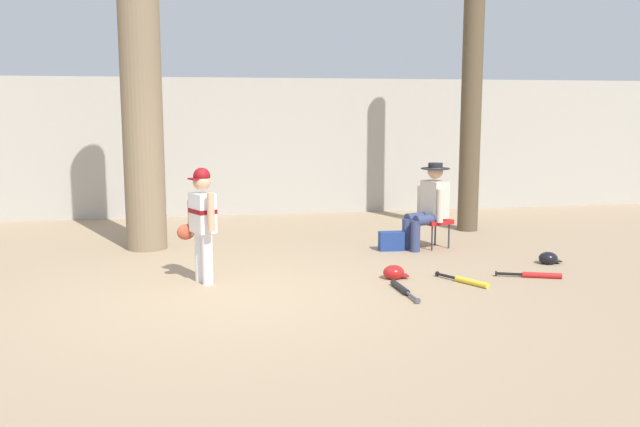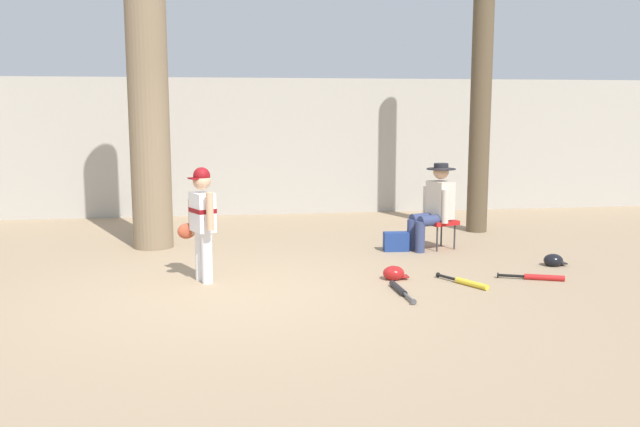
{
  "view_description": "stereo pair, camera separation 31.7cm",
  "coord_description": "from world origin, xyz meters",
  "px_view_note": "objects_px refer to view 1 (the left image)",
  "views": [
    {
      "loc": [
        -0.42,
        -7.03,
        1.95
      ],
      "look_at": [
        1.04,
        0.67,
        0.75
      ],
      "focal_mm": 38.56,
      "sensor_mm": 36.0,
      "label": 1
    },
    {
      "loc": [
        -0.11,
        -7.08,
        1.95
      ],
      "look_at": [
        1.04,
        0.67,
        0.75
      ],
      "focal_mm": 38.56,
      "sensor_mm": 36.0,
      "label": 2
    }
  ],
  "objects_px": {
    "batting_helmet_red": "(394,273)",
    "bat_red_barrel": "(536,275)",
    "bat_yellow_trainer": "(468,281)",
    "tree_behind_spectator": "(472,90)",
    "handbag_beside_stool": "(391,241)",
    "tree_near_player": "(142,98)",
    "young_ballplayer": "(201,218)",
    "batting_helmet_black": "(548,258)",
    "bat_black_composite": "(402,289)",
    "seated_spectator": "(429,203)",
    "folding_stool": "(434,222)"
  },
  "relations": [
    {
      "from": "batting_helmet_red",
      "to": "bat_red_barrel",
      "type": "bearing_deg",
      "value": -9.41
    },
    {
      "from": "bat_yellow_trainer",
      "to": "tree_behind_spectator",
      "type": "bearing_deg",
      "value": 67.36
    },
    {
      "from": "tree_behind_spectator",
      "to": "handbag_beside_stool",
      "type": "distance_m",
      "value": 3.0
    },
    {
      "from": "tree_near_player",
      "to": "tree_behind_spectator",
      "type": "relative_size",
      "value": 0.96
    },
    {
      "from": "young_ballplayer",
      "to": "handbag_beside_stool",
      "type": "bearing_deg",
      "value": 27.01
    },
    {
      "from": "young_ballplayer",
      "to": "batting_helmet_black",
      "type": "distance_m",
      "value": 4.38
    },
    {
      "from": "tree_near_player",
      "to": "young_ballplayer",
      "type": "height_order",
      "value": "tree_near_player"
    },
    {
      "from": "bat_red_barrel",
      "to": "bat_black_composite",
      "type": "height_order",
      "value": "same"
    },
    {
      "from": "young_ballplayer",
      "to": "seated_spectator",
      "type": "height_order",
      "value": "young_ballplayer"
    },
    {
      "from": "folding_stool",
      "to": "batting_helmet_red",
      "type": "relative_size",
      "value": 1.72
    },
    {
      "from": "tree_near_player",
      "to": "bat_black_composite",
      "type": "height_order",
      "value": "tree_near_player"
    },
    {
      "from": "seated_spectator",
      "to": "bat_red_barrel",
      "type": "relative_size",
      "value": 1.67
    },
    {
      "from": "tree_near_player",
      "to": "seated_spectator",
      "type": "height_order",
      "value": "tree_near_player"
    },
    {
      "from": "tree_behind_spectator",
      "to": "seated_spectator",
      "type": "height_order",
      "value": "tree_behind_spectator"
    },
    {
      "from": "batting_helmet_black",
      "to": "batting_helmet_red",
      "type": "distance_m",
      "value": 2.19
    },
    {
      "from": "seated_spectator",
      "to": "batting_helmet_black",
      "type": "bearing_deg",
      "value": -46.18
    },
    {
      "from": "young_ballplayer",
      "to": "bat_yellow_trainer",
      "type": "distance_m",
      "value": 3.07
    },
    {
      "from": "seated_spectator",
      "to": "tree_near_player",
      "type": "bearing_deg",
      "value": 169.53
    },
    {
      "from": "young_ballplayer",
      "to": "batting_helmet_black",
      "type": "relative_size",
      "value": 4.61
    },
    {
      "from": "seated_spectator",
      "to": "tree_behind_spectator",
      "type": "bearing_deg",
      "value": 48.69
    },
    {
      "from": "tree_behind_spectator",
      "to": "handbag_beside_stool",
      "type": "height_order",
      "value": "tree_behind_spectator"
    },
    {
      "from": "batting_helmet_black",
      "to": "bat_red_barrel",
      "type": "bearing_deg",
      "value": -127.97
    },
    {
      "from": "tree_near_player",
      "to": "tree_behind_spectator",
      "type": "bearing_deg",
      "value": 6.35
    },
    {
      "from": "tree_near_player",
      "to": "bat_red_barrel",
      "type": "height_order",
      "value": "tree_near_player"
    },
    {
      "from": "tree_near_player",
      "to": "young_ballplayer",
      "type": "distance_m",
      "value": 2.59
    },
    {
      "from": "seated_spectator",
      "to": "batting_helmet_black",
      "type": "distance_m",
      "value": 1.78
    },
    {
      "from": "bat_black_composite",
      "to": "handbag_beside_stool",
      "type": "bearing_deg",
      "value": 76.4
    },
    {
      "from": "folding_stool",
      "to": "handbag_beside_stool",
      "type": "xyz_separation_m",
      "value": [
        -0.64,
        -0.07,
        -0.23
      ]
    },
    {
      "from": "bat_black_composite",
      "to": "batting_helmet_black",
      "type": "xyz_separation_m",
      "value": [
        2.23,
        0.95,
        0.04
      ]
    },
    {
      "from": "batting_helmet_black",
      "to": "tree_near_player",
      "type": "bearing_deg",
      "value": 159.05
    },
    {
      "from": "bat_yellow_trainer",
      "to": "bat_red_barrel",
      "type": "bearing_deg",
      "value": 7.41
    },
    {
      "from": "tree_near_player",
      "to": "folding_stool",
      "type": "bearing_deg",
      "value": -9.78
    },
    {
      "from": "batting_helmet_black",
      "to": "folding_stool",
      "type": "bearing_deg",
      "value": 130.71
    },
    {
      "from": "seated_spectator",
      "to": "batting_helmet_red",
      "type": "height_order",
      "value": "seated_spectator"
    },
    {
      "from": "seated_spectator",
      "to": "batting_helmet_red",
      "type": "xyz_separation_m",
      "value": [
        -0.98,
        -1.6,
        -0.57
      ]
    },
    {
      "from": "tree_near_player",
      "to": "bat_red_barrel",
      "type": "distance_m",
      "value": 5.63
    },
    {
      "from": "young_ballplayer",
      "to": "seated_spectator",
      "type": "relative_size",
      "value": 1.09
    },
    {
      "from": "young_ballplayer",
      "to": "bat_yellow_trainer",
      "type": "relative_size",
      "value": 1.93
    },
    {
      "from": "tree_near_player",
      "to": "bat_red_barrel",
      "type": "xyz_separation_m",
      "value": [
        4.55,
        -2.59,
        -2.06
      ]
    },
    {
      "from": "handbag_beside_stool",
      "to": "bat_black_composite",
      "type": "xyz_separation_m",
      "value": [
        -0.52,
        -2.13,
        -0.1
      ]
    },
    {
      "from": "tree_near_player",
      "to": "batting_helmet_black",
      "type": "relative_size",
      "value": 17.21
    },
    {
      "from": "young_ballplayer",
      "to": "bat_red_barrel",
      "type": "relative_size",
      "value": 1.82
    },
    {
      "from": "bat_red_barrel",
      "to": "batting_helmet_black",
      "type": "bearing_deg",
      "value": 52.03
    },
    {
      "from": "folding_stool",
      "to": "tree_behind_spectator",
      "type": "bearing_deg",
      "value": 50.42
    },
    {
      "from": "bat_red_barrel",
      "to": "batting_helmet_black",
      "type": "relative_size",
      "value": 2.54
    },
    {
      "from": "seated_spectator",
      "to": "bat_black_composite",
      "type": "bearing_deg",
      "value": -116.12
    },
    {
      "from": "folding_stool",
      "to": "batting_helmet_red",
      "type": "xyz_separation_m",
      "value": [
        -1.08,
        -1.63,
        -0.29
      ]
    },
    {
      "from": "young_ballplayer",
      "to": "seated_spectator",
      "type": "xyz_separation_m",
      "value": [
        3.16,
        1.37,
        -0.1
      ]
    },
    {
      "from": "batting_helmet_red",
      "to": "batting_helmet_black",
      "type": "bearing_deg",
      "value": 10.02
    },
    {
      "from": "tree_behind_spectator",
      "to": "young_ballplayer",
      "type": "bearing_deg",
      "value": -148.3
    }
  ]
}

